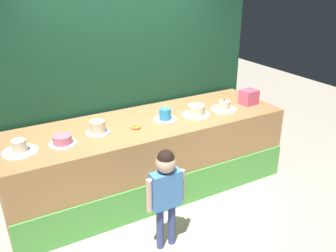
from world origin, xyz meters
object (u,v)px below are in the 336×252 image
cake_center_left (98,127)px  cake_right (196,111)px  pink_box (249,97)px  cake_left (62,140)px  donut (136,127)px  cake_far_right (224,106)px  cake_center_right (165,115)px  child_figure (166,186)px  cake_far_left (20,148)px

cake_center_left → cake_right: size_ratio=0.77×
pink_box → cake_left: size_ratio=0.75×
donut → cake_far_right: 1.27m
pink_box → cake_center_right: pink_box is taller
cake_center_left → cake_center_right: (0.84, -0.04, -0.00)m
child_figure → donut: bearing=82.6°
cake_far_left → cake_center_right: bearing=1.1°
cake_left → cake_far_right: size_ratio=0.86×
pink_box → cake_far_left: size_ratio=0.62×
cake_right → cake_far_right: size_ratio=1.05×
donut → cake_center_right: size_ratio=0.38×
child_figure → cake_left: bearing=128.0°
child_figure → donut: child_figure is taller
donut → cake_right: size_ratio=0.31×
donut → cake_far_left: 1.27m
donut → cake_far_left: size_ratio=0.31×
cake_left → cake_center_left: bearing=12.3°
cake_left → pink_box: bearing=-0.1°
cake_right → cake_far_right: bearing=-2.3°
cake_right → cake_center_left: bearing=176.1°
cake_center_left → cake_left: bearing=-167.7°
cake_far_left → cake_center_left: bearing=4.7°
child_figure → cake_center_right: (0.54, 0.98, 0.30)m
cake_far_right → cake_right: bearing=177.7°
cake_center_right → cake_far_left: bearing=-178.9°
cake_far_left → cake_center_left: cake_center_left is taller
child_figure → cake_center_left: size_ratio=4.00×
child_figure → cake_right: child_figure is taller
cake_left → cake_center_left: cake_center_left is taller
cake_center_right → pink_box: bearing=-2.8°
pink_box → cake_center_left: pink_box is taller
pink_box → cake_left: pink_box is taller
cake_center_left → cake_far_right: 1.69m
cake_left → cake_center_right: cake_center_right is taller
cake_center_left → cake_far_left: bearing=-175.3°
child_figure → cake_right: size_ratio=3.07×
cake_far_left → cake_left: size_ratio=1.22×
donut → cake_left: cake_left is taller
child_figure → cake_far_left: child_figure is taller
child_figure → cake_right: bearing=44.0°
cake_center_left → cake_far_right: cake_far_right is taller
pink_box → cake_center_left: (-2.11, 0.10, -0.03)m
cake_right → donut: bearing=-179.1°
cake_center_right → cake_far_right: (0.84, -0.07, -0.01)m
cake_left → child_figure: bearing=-52.0°
pink_box → cake_far_right: size_ratio=0.65×
donut → cake_right: bearing=0.9°
cake_left → donut: bearing=-0.5°
donut → cake_center_left: 0.44m
cake_far_left → cake_left: 0.42m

